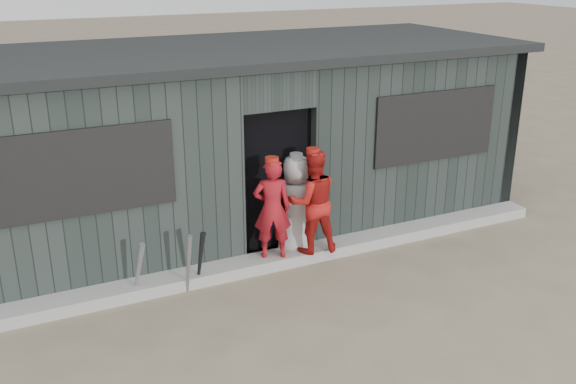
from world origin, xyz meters
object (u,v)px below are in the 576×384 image
bat_mid (189,264)px  player_red_right (312,202)px  player_grey_back (296,206)px  bat_right (200,259)px  bat_left (138,270)px  dugout (238,138)px  player_red_left (272,209)px

bat_mid → player_red_right: (1.72, 0.15, 0.45)m
player_red_right → player_grey_back: player_red_right is taller
bat_right → player_red_right: size_ratio=0.59×
bat_left → player_red_right: size_ratio=0.57×
player_grey_back → dugout: 1.62m
player_grey_back → dugout: (-0.22, 1.50, 0.59)m
bat_right → player_grey_back: size_ratio=0.58×
player_red_left → player_red_right: size_ratio=0.95×
bat_left → bat_mid: bat_mid is taller
bat_mid → player_red_right: 1.79m
bat_mid → player_grey_back: 1.70m
bat_left → bat_mid: size_ratio=1.00×
bat_left → bat_right: 0.74m
bat_left → player_grey_back: size_ratio=0.56×
player_red_right → player_grey_back: 0.31m
player_red_right → dugout: size_ratio=0.17×
bat_left → dugout: (1.97, 1.81, 0.91)m
bat_mid → player_red_right: bearing=5.1°
bat_left → bat_right: bat_right is taller
bat_right → player_red_left: size_ratio=0.62×
bat_mid → dugout: bearing=53.8°
bat_left → dugout: bearing=42.5°
dugout → player_grey_back: bearing=-81.8°
bat_left → player_grey_back: player_grey_back is taller
player_red_left → bat_left: bearing=24.2°
bat_mid → player_red_right: player_red_right is taller
bat_mid → player_red_right: size_ratio=0.57×
player_red_right → player_grey_back: (-0.10, 0.26, -0.14)m
player_red_left → dugout: (0.22, 1.70, 0.48)m
bat_left → bat_mid: (0.57, -0.11, 0.01)m
bat_left → bat_right: bearing=-4.1°
bat_left → dugout: size_ratio=0.09×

